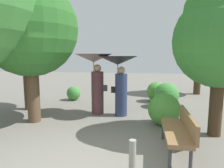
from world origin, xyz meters
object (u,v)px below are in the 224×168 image
at_px(person_right, 119,71).
at_px(tree_mid_left, 29,20).
at_px(tree_mid_right, 221,32).
at_px(tree_far_back, 26,38).
at_px(park_bench, 179,129).
at_px(path_marker_post, 132,157).
at_px(tree_near_right, 200,40).
at_px(person_left, 95,71).

distance_m(person_right, tree_mid_left, 3.02).
distance_m(person_right, tree_mid_right, 3.05).
height_order(tree_mid_left, tree_far_back, tree_mid_left).
bearing_deg(tree_far_back, park_bench, -27.57).
bearing_deg(path_marker_post, tree_mid_left, 144.97).
bearing_deg(park_bench, path_marker_post, -46.38).
xyz_separation_m(person_right, tree_mid_right, (2.57, -1.26, 1.04)).
height_order(tree_near_right, tree_mid_left, tree_mid_left).
xyz_separation_m(person_right, tree_far_back, (-3.36, 0.18, 1.11)).
height_order(person_right, tree_mid_left, tree_mid_left).
relative_size(tree_near_right, tree_mid_left, 0.91).
xyz_separation_m(person_left, tree_far_back, (-2.55, 0.10, 1.10)).
xyz_separation_m(tree_near_right, tree_mid_left, (-5.84, -5.46, 0.22)).
height_order(tree_near_right, tree_far_back, tree_near_right).
bearing_deg(tree_mid_right, tree_mid_left, 177.81).
relative_size(person_right, tree_mid_left, 0.43).
distance_m(park_bench, path_marker_post, 1.23).
bearing_deg(person_left, tree_mid_right, -110.82).
xyz_separation_m(person_left, tree_near_right, (4.25, 4.30, 1.27)).
relative_size(tree_mid_left, tree_mid_right, 1.20).
height_order(person_right, path_marker_post, person_right).
distance_m(person_left, park_bench, 3.56).
xyz_separation_m(person_right, park_bench, (1.57, -2.39, -0.94)).
relative_size(park_bench, tree_mid_right, 0.40).
xyz_separation_m(tree_mid_left, path_marker_post, (3.10, -2.17, -2.66)).
relative_size(park_bench, tree_mid_left, 0.33).
bearing_deg(tree_near_right, park_bench, -105.43).
height_order(tree_near_right, path_marker_post, tree_near_right).
bearing_deg(person_left, tree_far_back, 88.67).
distance_m(tree_near_right, path_marker_post, 8.47).
bearing_deg(path_marker_post, park_bench, 44.32).
relative_size(person_left, tree_mid_left, 0.45).
bearing_deg(park_bench, person_right, -147.44).
xyz_separation_m(park_bench, tree_far_back, (-4.93, 2.57, 2.06)).
xyz_separation_m(tree_mid_left, tree_far_back, (-0.96, 1.25, -0.38)).
distance_m(person_right, path_marker_post, 3.51).
bearing_deg(person_left, tree_near_right, -43.82).
bearing_deg(person_right, tree_mid_left, 114.78).
height_order(person_left, path_marker_post, person_left).
bearing_deg(tree_far_back, tree_mid_right, -13.63).
distance_m(park_bench, tree_mid_right, 2.49).
bearing_deg(path_marker_post, tree_mid_right, 46.55).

